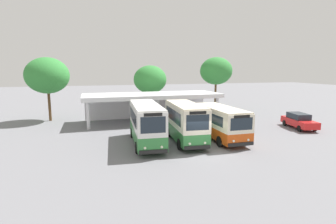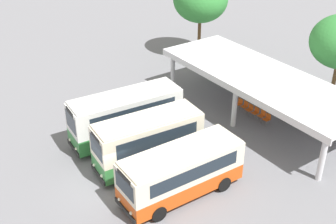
{
  "view_description": "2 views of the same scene",
  "coord_description": "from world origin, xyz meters",
  "px_view_note": "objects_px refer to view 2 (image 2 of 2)",
  "views": [
    {
      "loc": [
        -7.94,
        -17.26,
        6.27
      ],
      "look_at": [
        -1.37,
        4.3,
        2.57
      ],
      "focal_mm": 27.67,
      "sensor_mm": 36.0,
      "label": 1
    },
    {
      "loc": [
        18.76,
        -8.37,
        16.34
      ],
      "look_at": [
        -2.15,
        6.16,
        1.94
      ],
      "focal_mm": 46.57,
      "sensor_mm": 36.0,
      "label": 2
    }
  ],
  "objects_px": {
    "waiting_chair_end_by_column": "(239,103)",
    "waiting_chair_far_end_seat": "(267,118)",
    "city_bus_middle_cream": "(181,171)",
    "waiting_chair_fourth_seat": "(256,112)",
    "waiting_chair_middle_seat": "(250,109)",
    "waiting_chair_second_from_end": "(245,106)",
    "city_bus_nearest_orange": "(126,115)",
    "city_bus_second_in_row": "(148,140)",
    "waiting_chair_fifth_seat": "(262,115)"
  },
  "relations": [
    {
      "from": "city_bus_second_in_row",
      "to": "waiting_chair_second_from_end",
      "type": "height_order",
      "value": "city_bus_second_in_row"
    },
    {
      "from": "waiting_chair_end_by_column",
      "to": "waiting_chair_middle_seat",
      "type": "distance_m",
      "value": 1.16
    },
    {
      "from": "waiting_chair_far_end_seat",
      "to": "city_bus_middle_cream",
      "type": "bearing_deg",
      "value": -74.73
    },
    {
      "from": "city_bus_middle_cream",
      "to": "waiting_chair_fourth_seat",
      "type": "bearing_deg",
      "value": 111.47
    },
    {
      "from": "city_bus_middle_cream",
      "to": "waiting_chair_fifth_seat",
      "type": "bearing_deg",
      "value": 108.3
    },
    {
      "from": "waiting_chair_second_from_end",
      "to": "waiting_chair_end_by_column",
      "type": "bearing_deg",
      "value": -176.5
    },
    {
      "from": "waiting_chair_end_by_column",
      "to": "waiting_chair_second_from_end",
      "type": "bearing_deg",
      "value": 3.5
    },
    {
      "from": "waiting_chair_middle_seat",
      "to": "city_bus_middle_cream",
      "type": "bearing_deg",
      "value": -65.55
    },
    {
      "from": "waiting_chair_end_by_column",
      "to": "waiting_chair_fourth_seat",
      "type": "height_order",
      "value": "same"
    },
    {
      "from": "waiting_chair_second_from_end",
      "to": "waiting_chair_fifth_seat",
      "type": "height_order",
      "value": "same"
    },
    {
      "from": "city_bus_second_in_row",
      "to": "waiting_chair_end_by_column",
      "type": "xyz_separation_m",
      "value": [
        -2.16,
        9.65,
        -1.34
      ]
    },
    {
      "from": "waiting_chair_end_by_column",
      "to": "waiting_chair_middle_seat",
      "type": "xyz_separation_m",
      "value": [
        1.16,
        -0.01,
        0.0
      ]
    },
    {
      "from": "city_bus_second_in_row",
      "to": "waiting_chair_end_by_column",
      "type": "relative_size",
      "value": 8.02
    },
    {
      "from": "waiting_chair_end_by_column",
      "to": "waiting_chair_fifth_seat",
      "type": "relative_size",
      "value": 1.0
    },
    {
      "from": "waiting_chair_second_from_end",
      "to": "waiting_chair_far_end_seat",
      "type": "height_order",
      "value": "same"
    },
    {
      "from": "waiting_chair_second_from_end",
      "to": "waiting_chair_middle_seat",
      "type": "distance_m",
      "value": 0.58
    },
    {
      "from": "city_bus_nearest_orange",
      "to": "waiting_chair_far_end_seat",
      "type": "xyz_separation_m",
      "value": [
        4.11,
        9.26,
        -1.36
      ]
    },
    {
      "from": "waiting_chair_fifth_seat",
      "to": "waiting_chair_end_by_column",
      "type": "bearing_deg",
      "value": -177.95
    },
    {
      "from": "city_bus_middle_cream",
      "to": "waiting_chair_end_by_column",
      "type": "height_order",
      "value": "city_bus_middle_cream"
    },
    {
      "from": "waiting_chair_end_by_column",
      "to": "city_bus_middle_cream",
      "type": "bearing_deg",
      "value": -60.13
    },
    {
      "from": "city_bus_nearest_orange",
      "to": "waiting_chair_second_from_end",
      "type": "bearing_deg",
      "value": 79.09
    },
    {
      "from": "waiting_chair_second_from_end",
      "to": "city_bus_second_in_row",
      "type": "bearing_deg",
      "value": -80.74
    },
    {
      "from": "waiting_chair_second_from_end",
      "to": "waiting_chair_fourth_seat",
      "type": "distance_m",
      "value": 1.16
    },
    {
      "from": "city_bus_second_in_row",
      "to": "waiting_chair_middle_seat",
      "type": "xyz_separation_m",
      "value": [
        -1.0,
        9.63,
        -1.34
      ]
    },
    {
      "from": "city_bus_nearest_orange",
      "to": "waiting_chair_far_end_seat",
      "type": "distance_m",
      "value": 10.22
    },
    {
      "from": "waiting_chair_far_end_seat",
      "to": "waiting_chair_fifth_seat",
      "type": "bearing_deg",
      "value": 172.66
    },
    {
      "from": "city_bus_second_in_row",
      "to": "waiting_chair_middle_seat",
      "type": "height_order",
      "value": "city_bus_second_in_row"
    },
    {
      "from": "waiting_chair_fifth_seat",
      "to": "waiting_chair_fourth_seat",
      "type": "bearing_deg",
      "value": -172.91
    },
    {
      "from": "city_bus_second_in_row",
      "to": "waiting_chair_fourth_seat",
      "type": "distance_m",
      "value": 9.76
    },
    {
      "from": "waiting_chair_end_by_column",
      "to": "city_bus_nearest_orange",
      "type": "bearing_deg",
      "value": -97.45
    },
    {
      "from": "waiting_chair_end_by_column",
      "to": "waiting_chair_far_end_seat",
      "type": "relative_size",
      "value": 1.0
    },
    {
      "from": "waiting_chair_middle_seat",
      "to": "waiting_chair_second_from_end",
      "type": "bearing_deg",
      "value": 175.03
    },
    {
      "from": "city_bus_nearest_orange",
      "to": "waiting_chair_fourth_seat",
      "type": "relative_size",
      "value": 9.06
    },
    {
      "from": "city_bus_second_in_row",
      "to": "waiting_chair_fifth_seat",
      "type": "height_order",
      "value": "city_bus_second_in_row"
    },
    {
      "from": "city_bus_nearest_orange",
      "to": "waiting_chair_second_from_end",
      "type": "relative_size",
      "value": 9.06
    },
    {
      "from": "city_bus_middle_cream",
      "to": "waiting_chair_fifth_seat",
      "type": "distance_m",
      "value": 10.29
    },
    {
      "from": "city_bus_second_in_row",
      "to": "waiting_chair_far_end_seat",
      "type": "relative_size",
      "value": 8.02
    },
    {
      "from": "city_bus_nearest_orange",
      "to": "city_bus_middle_cream",
      "type": "xyz_separation_m",
      "value": [
        6.74,
        -0.38,
        -0.24
      ]
    },
    {
      "from": "waiting_chair_fifth_seat",
      "to": "waiting_chair_far_end_seat",
      "type": "bearing_deg",
      "value": -7.34
    },
    {
      "from": "city_bus_nearest_orange",
      "to": "waiting_chair_middle_seat",
      "type": "relative_size",
      "value": 9.06
    },
    {
      "from": "city_bus_middle_cream",
      "to": "waiting_chair_fifth_seat",
      "type": "relative_size",
      "value": 8.48
    },
    {
      "from": "waiting_chair_end_by_column",
      "to": "waiting_chair_far_end_seat",
      "type": "height_order",
      "value": "same"
    },
    {
      "from": "city_bus_nearest_orange",
      "to": "city_bus_second_in_row",
      "type": "distance_m",
      "value": 3.39
    },
    {
      "from": "waiting_chair_end_by_column",
      "to": "waiting_chair_second_from_end",
      "type": "height_order",
      "value": "same"
    },
    {
      "from": "city_bus_second_in_row",
      "to": "waiting_chair_fourth_seat",
      "type": "xyz_separation_m",
      "value": [
        -0.42,
        9.66,
        -1.34
      ]
    },
    {
      "from": "waiting_chair_end_by_column",
      "to": "waiting_chair_fifth_seat",
      "type": "bearing_deg",
      "value": 2.05
    },
    {
      "from": "waiting_chair_second_from_end",
      "to": "waiting_chair_far_end_seat",
      "type": "relative_size",
      "value": 1.0
    },
    {
      "from": "waiting_chair_end_by_column",
      "to": "waiting_chair_fourth_seat",
      "type": "bearing_deg",
      "value": 0.35
    },
    {
      "from": "city_bus_nearest_orange",
      "to": "waiting_chair_middle_seat",
      "type": "distance_m",
      "value": 9.63
    },
    {
      "from": "waiting_chair_fourth_seat",
      "to": "waiting_chair_far_end_seat",
      "type": "height_order",
      "value": "same"
    }
  ]
}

